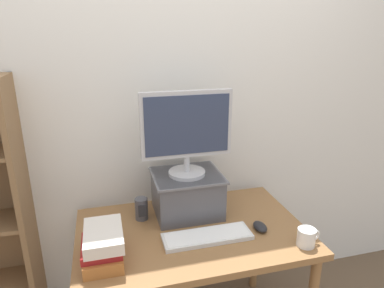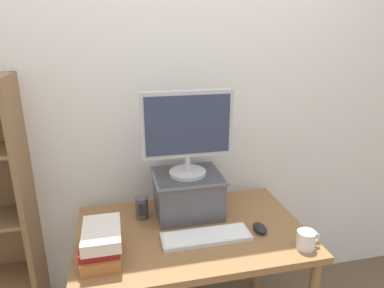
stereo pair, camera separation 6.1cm
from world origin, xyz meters
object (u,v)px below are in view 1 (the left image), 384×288
riser_box (187,193)px  coffee_mug (307,237)px  book_stack (103,245)px  desk_speaker (141,209)px  keyboard (207,236)px  computer_monitor (187,130)px  desk (192,244)px  computer_mouse (260,227)px

riser_box → coffee_mug: riser_box is taller
book_stack → desk_speaker: size_ratio=2.15×
riser_box → keyboard: riser_box is taller
book_stack → desk_speaker: 0.38m
computer_monitor → desk_speaker: size_ratio=4.02×
computer_monitor → riser_box: bearing=90.0°
desk → computer_monitor: size_ratio=2.40×
desk → riser_box: 0.28m
desk → book_stack: 0.50m
keyboard → computer_monitor: bearing=96.7°
computer_monitor → desk_speaker: (-0.26, -0.00, -0.43)m
book_stack → coffee_mug: size_ratio=2.26×
riser_box → desk_speaker: size_ratio=3.11×
coffee_mug → computer_monitor: bearing=136.4°
computer_mouse → desk: bearing=164.8°
computer_mouse → desk_speaker: size_ratio=0.85×
book_stack → desk: bearing=16.9°
computer_monitor → computer_mouse: 0.64m
computer_mouse → book_stack: book_stack is taller
computer_mouse → book_stack: (-0.80, -0.04, 0.06)m
keyboard → book_stack: size_ratio=1.70×
coffee_mug → desk_speaker: bearing=148.5°
desk → keyboard: keyboard is taller
computer_monitor → desk_speaker: 0.50m
riser_box → desk_speaker: 0.27m
coffee_mug → riser_box: bearing=136.3°
riser_box → keyboard: bearing=-83.4°
coffee_mug → book_stack: bearing=171.6°
keyboard → desk_speaker: size_ratio=3.66×
riser_box → computer_monitor: computer_monitor is taller
desk → coffee_mug: 0.59m
desk → keyboard: bearing=-61.9°
desk → computer_mouse: (0.34, -0.09, 0.10)m
desk → computer_monitor: bearing=83.7°
desk → coffee_mug: coffee_mug is taller
keyboard → book_stack: bearing=-175.7°
keyboard → desk_speaker: (-0.29, 0.28, 0.05)m
coffee_mug → keyboard: bearing=158.4°
computer_monitor → coffee_mug: (0.48, -0.46, -0.45)m
computer_monitor → computer_mouse: bearing=-40.3°
riser_box → computer_monitor: (-0.00, -0.00, 0.37)m
book_stack → desk_speaker: bearing=56.1°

